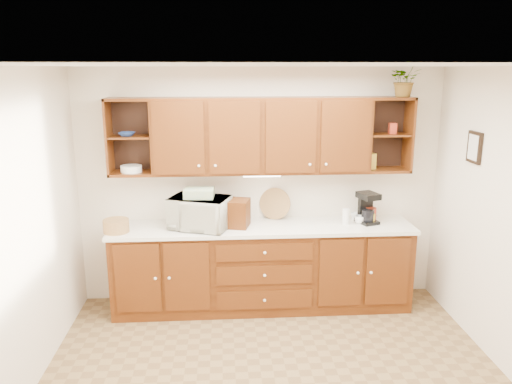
{
  "coord_description": "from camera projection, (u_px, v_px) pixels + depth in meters",
  "views": [
    {
      "loc": [
        -0.41,
        -3.65,
        2.58
      ],
      "look_at": [
        -0.09,
        1.15,
        1.38
      ],
      "focal_mm": 35.0,
      "sensor_mm": 36.0,
      "label": 1
    }
  ],
  "objects": [
    {
      "name": "wine_bottle",
      "position": [
        214.0,
        213.0,
        5.3
      ],
      "size": [
        0.08,
        0.08,
        0.3
      ],
      "primitive_type": "cylinder",
      "rotation": [
        0.0,
        0.0,
        -0.02
      ],
      "color": "black",
      "rests_on": "countertop"
    },
    {
      "name": "base_cabinets",
      "position": [
        262.0,
        268.0,
        5.48
      ],
      "size": [
        3.2,
        0.6,
        0.9
      ],
      "primitive_type": "cube",
      "color": "#3E1907",
      "rests_on": "floor"
    },
    {
      "name": "woven_tray",
      "position": [
        275.0,
        218.0,
        5.6
      ],
      "size": [
        0.36,
        0.2,
        0.35
      ],
      "primitive_type": "cylinder",
      "rotation": [
        1.36,
        0.0,
        -0.34
      ],
      "color": "#9C7641",
      "rests_on": "countertop"
    },
    {
      "name": "bread_box",
      "position": [
        229.0,
        213.0,
        5.31
      ],
      "size": [
        0.47,
        0.36,
        0.29
      ],
      "primitive_type": "cube",
      "rotation": [
        0.0,
        0.0,
        -0.25
      ],
      "color": "#3E1907",
      "rests_on": "countertop"
    },
    {
      "name": "pantry_box_yellow",
      "position": [
        371.0,
        161.0,
        5.39
      ],
      "size": [
        0.12,
        0.11,
        0.17
      ],
      "primitive_type": "cube",
      "rotation": [
        0.0,
        0.0,
        0.42
      ],
      "color": "gold",
      "rests_on": "upper_cabinets"
    },
    {
      "name": "coffee_maker",
      "position": [
        367.0,
        208.0,
        5.43
      ],
      "size": [
        0.25,
        0.28,
        0.34
      ],
      "rotation": [
        0.0,
        0.0,
        0.33
      ],
      "color": "black",
      "rests_on": "countertop"
    },
    {
      "name": "ceiling",
      "position": [
        279.0,
        65.0,
        3.56
      ],
      "size": [
        4.0,
        4.0,
        0.0
      ],
      "primitive_type": "plane",
      "rotation": [
        3.14,
        0.0,
        0.0
      ],
      "color": "white",
      "rests_on": "back_wall"
    },
    {
      "name": "wicker_basket",
      "position": [
        116.0,
        226.0,
        5.13
      ],
      "size": [
        0.32,
        0.32,
        0.13
      ],
      "primitive_type": "cylinder",
      "rotation": [
        0.0,
        0.0,
        0.25
      ],
      "color": "#9C7641",
      "rests_on": "countertop"
    },
    {
      "name": "back_wall",
      "position": [
        260.0,
        186.0,
        5.57
      ],
      "size": [
        4.0,
        0.0,
        4.0
      ],
      "primitive_type": "plane",
      "rotation": [
        1.57,
        0.0,
        0.0
      ],
      "color": "silver",
      "rests_on": "floor"
    },
    {
      "name": "canister_red",
      "position": [
        371.0,
        214.0,
        5.48
      ],
      "size": [
        0.14,
        0.14,
        0.16
      ],
      "primitive_type": "cylinder",
      "rotation": [
        0.0,
        0.0,
        -0.25
      ],
      "color": "#A92E18",
      "rests_on": "countertop"
    },
    {
      "name": "bowl_stack",
      "position": [
        127.0,
        134.0,
        5.14
      ],
      "size": [
        0.19,
        0.19,
        0.04
      ],
      "primitive_type": "imported",
      "rotation": [
        0.0,
        0.0,
        -0.16
      ],
      "color": "navy",
      "rests_on": "upper_cabinets"
    },
    {
      "name": "canister_white",
      "position": [
        346.0,
        217.0,
        5.38
      ],
      "size": [
        0.08,
        0.08,
        0.17
      ],
      "primitive_type": "cylinder",
      "rotation": [
        0.0,
        0.0,
        -0.1
      ],
      "color": "white",
      "rests_on": "countertop"
    },
    {
      "name": "plate_stack",
      "position": [
        131.0,
        169.0,
        5.24
      ],
      "size": [
        0.28,
        0.28,
        0.07
      ],
      "primitive_type": "cylinder",
      "rotation": [
        0.0,
        0.0,
        -0.34
      ],
      "color": "white",
      "rests_on": "upper_cabinets"
    },
    {
      "name": "pantry_box_red",
      "position": [
        393.0,
        128.0,
        5.33
      ],
      "size": [
        0.08,
        0.07,
        0.11
      ],
      "primitive_type": "cube",
      "rotation": [
        0.0,
        0.0,
        -0.01
      ],
      "color": "#A92E18",
      "rests_on": "upper_cabinets"
    },
    {
      "name": "undercabinet_light",
      "position": [
        262.0,
        175.0,
        5.32
      ],
      "size": [
        0.4,
        0.05,
        0.02
      ],
      "primitive_type": "cube",
      "color": "white",
      "rests_on": "upper_cabinets"
    },
    {
      "name": "left_wall",
      "position": [
        12.0,
        244.0,
        3.74
      ],
      "size": [
        0.0,
        3.5,
        3.5
      ],
      "primitive_type": "plane",
      "rotation": [
        1.57,
        0.0,
        1.57
      ],
      "color": "silver",
      "rests_on": "floor"
    },
    {
      "name": "canister_yellow",
      "position": [
        371.0,
        219.0,
        5.41
      ],
      "size": [
        0.1,
        0.1,
        0.11
      ],
      "primitive_type": "cylinder",
      "rotation": [
        0.0,
        0.0,
        -0.28
      ],
      "color": "gold",
      "rests_on": "countertop"
    },
    {
      "name": "upper_cabinets",
      "position": [
        262.0,
        135.0,
        5.27
      ],
      "size": [
        3.2,
        0.33,
        0.8
      ],
      "color": "#3E1907",
      "rests_on": "back_wall"
    },
    {
      "name": "microwave",
      "position": [
        200.0,
        213.0,
        5.24
      ],
      "size": [
        0.7,
        0.59,
        0.33
      ],
      "primitive_type": "imported",
      "rotation": [
        0.0,
        0.0,
        -0.34
      ],
      "color": "silver",
      "rests_on": "countertop"
    },
    {
      "name": "mug_tree",
      "position": [
        360.0,
        217.0,
        5.49
      ],
      "size": [
        0.25,
        0.26,
        0.29
      ],
      "rotation": [
        0.0,
        0.0,
        0.16
      ],
      "color": "#3E1907",
      "rests_on": "countertop"
    },
    {
      "name": "countertop",
      "position": [
        262.0,
        227.0,
        5.36
      ],
      "size": [
        3.24,
        0.64,
        0.04
      ],
      "primitive_type": "cube",
      "color": "white",
      "rests_on": "base_cabinets"
    },
    {
      "name": "towel_stack",
      "position": [
        199.0,
        193.0,
        5.19
      ],
      "size": [
        0.32,
        0.25,
        0.09
      ],
      "primitive_type": "cube",
      "rotation": [
        0.0,
        0.0,
        -0.08
      ],
      "color": "#EBE16E",
      "rests_on": "microwave"
    },
    {
      "name": "framed_picture",
      "position": [
        475.0,
        147.0,
        4.74
      ],
      "size": [
        0.03,
        0.24,
        0.3
      ],
      "primitive_type": "cube",
      "color": "black",
      "rests_on": "right_wall"
    },
    {
      "name": "potted_plant",
      "position": [
        405.0,
        80.0,
        5.16
      ],
      "size": [
        0.34,
        0.3,
        0.35
      ],
      "primitive_type": "imported",
      "rotation": [
        0.0,
        0.0,
        -0.07
      ],
      "color": "#999999",
      "rests_on": "upper_cabinets"
    }
  ]
}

